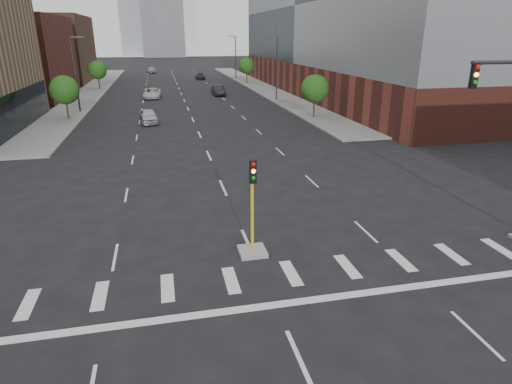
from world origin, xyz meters
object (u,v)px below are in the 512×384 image
object	(u,v)px
car_mid_right	(218,90)
car_distant	(152,70)
median_traffic_signal	(252,234)
car_deep_right	(200,76)
car_far_left	(152,93)
car_near_left	(148,116)

from	to	relation	value
car_mid_right	car_distant	world-z (taller)	car_mid_right
median_traffic_signal	car_distant	world-z (taller)	median_traffic_signal
car_deep_right	car_far_left	bearing A→B (deg)	-108.73
car_far_left	car_distant	distance (m)	48.16
car_deep_right	car_distant	world-z (taller)	car_distant
median_traffic_signal	car_deep_right	world-z (taller)	median_traffic_signal
car_far_left	median_traffic_signal	bearing A→B (deg)	-80.82
median_traffic_signal	car_deep_right	size ratio (longest dim) A/B	0.94
car_deep_right	car_near_left	bearing A→B (deg)	-101.25
car_mid_right	car_deep_right	world-z (taller)	car_mid_right
car_far_left	car_deep_right	bearing A→B (deg)	74.64
car_distant	car_mid_right	bearing A→B (deg)	-83.95
car_far_left	car_distant	xyz separation A→B (m)	(-0.36, 48.16, 0.03)
car_near_left	car_distant	distance (m)	68.52
car_near_left	car_distant	size ratio (longest dim) A/B	0.97
car_near_left	car_mid_right	size ratio (longest dim) A/B	0.93
car_near_left	car_deep_right	xyz separation A→B (m)	(10.40, 48.89, -0.09)
median_traffic_signal	car_distant	distance (m)	100.84
car_deep_right	median_traffic_signal	bearing A→B (deg)	-93.09
car_mid_right	car_far_left	bearing A→B (deg)	-174.77
car_mid_right	median_traffic_signal	bearing A→B (deg)	-97.71
car_near_left	car_distant	bearing A→B (deg)	83.68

